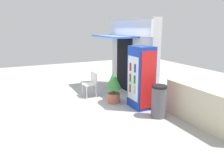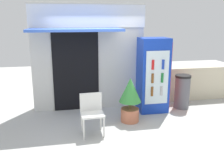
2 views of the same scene
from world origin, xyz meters
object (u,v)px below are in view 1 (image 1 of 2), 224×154
plastic_chair (91,82)px  drink_cooler (141,78)px  trash_bin (159,101)px  potted_plant_near_shop (114,85)px

plastic_chair → drink_cooler: bearing=30.7°
plastic_chair → trash_bin: 2.82m
drink_cooler → trash_bin: (0.87, 0.04, -0.51)m
drink_cooler → plastic_chair: drink_cooler is taller
drink_cooler → trash_bin: 1.01m
drink_cooler → plastic_chair: (-1.74, -1.03, -0.45)m
plastic_chair → trash_bin: trash_bin is taller
trash_bin → drink_cooler: bearing=-177.5°
potted_plant_near_shop → trash_bin: (1.65, 0.62, -0.14)m
plastic_chair → trash_bin: size_ratio=0.94×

